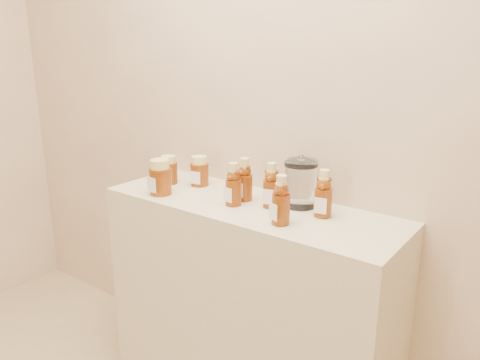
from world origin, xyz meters
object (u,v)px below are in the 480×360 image
Objects in this scene: bear_bottle_back_left at (245,177)px; bear_bottle_front_left at (233,181)px; display_table at (248,308)px; honey_jar_left at (169,170)px; glass_canister at (300,182)px.

bear_bottle_back_left is 0.07m from bear_bottle_front_left.
display_table is 0.55m from bear_bottle_front_left.
bear_bottle_front_left is at bearing 7.06° from honey_jar_left.
display_table is at bearing 13.27° from honey_jar_left.
bear_bottle_back_left is 1.56× the size of honey_jar_left.
bear_bottle_back_left is 0.99× the size of glass_canister.
bear_bottle_back_left reaches higher than honey_jar_left.
bear_bottle_back_left is at bearing 17.37° from honey_jar_left.
honey_jar_left is at bearing 177.93° from display_table.
glass_canister is (0.21, 0.14, 0.00)m from bear_bottle_front_left.
display_table is 0.55m from bear_bottle_back_left.
honey_jar_left is (-0.40, 0.06, -0.03)m from bear_bottle_front_left.
bear_bottle_front_left is 1.52× the size of honey_jar_left.
bear_bottle_back_left is at bearing -162.29° from glass_canister.
bear_bottle_front_left is 0.25m from glass_canister.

